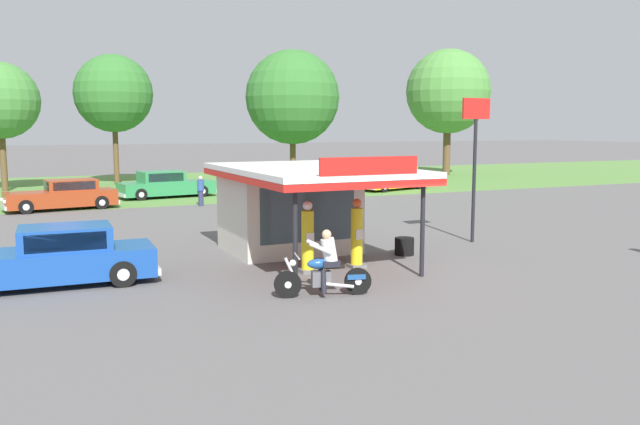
{
  "coord_description": "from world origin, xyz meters",
  "views": [
    {
      "loc": [
        -9.2,
        -14.56,
        3.91
      ],
      "look_at": [
        -1.2,
        2.88,
        1.4
      ],
      "focal_mm": 36.19,
      "sensor_mm": 36.0,
      "label": 1
    }
  ],
  "objects_px": {
    "parked_car_back_row_far_right": "(320,186)",
    "parked_car_back_row_centre": "(166,185)",
    "gas_pump_nearside": "(308,240)",
    "roadside_pole_sign": "(475,145)",
    "motorcycle_with_rider": "(325,269)",
    "gas_pump_offside": "(357,236)",
    "bystander_standing_back_lot": "(201,190)",
    "featured_classic_sedan": "(48,259)",
    "spare_tire_stack": "(404,246)",
    "parked_car_back_row_centre_left": "(393,179)",
    "parked_car_second_row_spare": "(63,196)"
  },
  "relations": [
    {
      "from": "parked_car_second_row_spare",
      "to": "bystander_standing_back_lot",
      "type": "relative_size",
      "value": 3.5
    },
    {
      "from": "featured_classic_sedan",
      "to": "gas_pump_offside",
      "type": "bearing_deg",
      "value": -9.29
    },
    {
      "from": "featured_classic_sedan",
      "to": "spare_tire_stack",
      "type": "relative_size",
      "value": 9.23
    },
    {
      "from": "gas_pump_nearside",
      "to": "bystander_standing_back_lot",
      "type": "relative_size",
      "value": 1.29
    },
    {
      "from": "gas_pump_offside",
      "to": "featured_classic_sedan",
      "type": "height_order",
      "value": "gas_pump_offside"
    },
    {
      "from": "roadside_pole_sign",
      "to": "spare_tire_stack",
      "type": "height_order",
      "value": "roadside_pole_sign"
    },
    {
      "from": "parked_car_second_row_spare",
      "to": "bystander_standing_back_lot",
      "type": "distance_m",
      "value": 6.55
    },
    {
      "from": "motorcycle_with_rider",
      "to": "parked_car_back_row_centre",
      "type": "xyz_separation_m",
      "value": [
        1.0,
        23.55,
        0.04
      ]
    },
    {
      "from": "parked_car_back_row_centre_left",
      "to": "parked_car_back_row_centre",
      "type": "distance_m",
      "value": 14.26
    },
    {
      "from": "gas_pump_nearside",
      "to": "roadside_pole_sign",
      "type": "relative_size",
      "value": 0.4
    },
    {
      "from": "gas_pump_offside",
      "to": "spare_tire_stack",
      "type": "distance_m",
      "value": 2.51
    },
    {
      "from": "motorcycle_with_rider",
      "to": "parked_car_second_row_spare",
      "type": "bearing_deg",
      "value": 103.02
    },
    {
      "from": "parked_car_back_row_centre_left",
      "to": "spare_tire_stack",
      "type": "xyz_separation_m",
      "value": [
        -10.84,
        -18.68,
        -0.41
      ]
    },
    {
      "from": "spare_tire_stack",
      "to": "roadside_pole_sign",
      "type": "bearing_deg",
      "value": 16.39
    },
    {
      "from": "featured_classic_sedan",
      "to": "bystander_standing_back_lot",
      "type": "distance_m",
      "value": 16.75
    },
    {
      "from": "parked_car_back_row_centre",
      "to": "spare_tire_stack",
      "type": "bearing_deg",
      "value": -80.52
    },
    {
      "from": "gas_pump_nearside",
      "to": "parked_car_back_row_far_right",
      "type": "bearing_deg",
      "value": 64.43
    },
    {
      "from": "parked_car_back_row_far_right",
      "to": "bystander_standing_back_lot",
      "type": "bearing_deg",
      "value": -169.53
    },
    {
      "from": "parked_car_second_row_spare",
      "to": "parked_car_back_row_centre",
      "type": "height_order",
      "value": "parked_car_back_row_centre"
    },
    {
      "from": "parked_car_back_row_centre_left",
      "to": "parked_car_second_row_spare",
      "type": "xyz_separation_m",
      "value": [
        -19.82,
        -2.17,
        -0.0
      ]
    },
    {
      "from": "gas_pump_nearside",
      "to": "featured_classic_sedan",
      "type": "bearing_deg",
      "value": 168.59
    },
    {
      "from": "parked_car_back_row_centre",
      "to": "bystander_standing_back_lot",
      "type": "relative_size",
      "value": 3.68
    },
    {
      "from": "gas_pump_offside",
      "to": "featured_classic_sedan",
      "type": "xyz_separation_m",
      "value": [
        -7.97,
        1.3,
        -0.22
      ]
    },
    {
      "from": "gas_pump_nearside",
      "to": "bystander_standing_back_lot",
      "type": "distance_m",
      "value": 16.25
    },
    {
      "from": "gas_pump_nearside",
      "to": "motorcycle_with_rider",
      "type": "distance_m",
      "value": 2.55
    },
    {
      "from": "parked_car_back_row_centre",
      "to": "bystander_standing_back_lot",
      "type": "xyz_separation_m",
      "value": [
        0.8,
        -4.89,
        0.11
      ]
    },
    {
      "from": "spare_tire_stack",
      "to": "gas_pump_nearside",
      "type": "bearing_deg",
      "value": -164.78
    },
    {
      "from": "featured_classic_sedan",
      "to": "roadside_pole_sign",
      "type": "distance_m",
      "value": 13.85
    },
    {
      "from": "gas_pump_offside",
      "to": "parked_car_back_row_far_right",
      "type": "bearing_deg",
      "value": 68.57
    },
    {
      "from": "roadside_pole_sign",
      "to": "featured_classic_sedan",
      "type": "bearing_deg",
      "value": -177.03
    },
    {
      "from": "featured_classic_sedan",
      "to": "parked_car_back_row_far_right",
      "type": "bearing_deg",
      "value": 47.54
    },
    {
      "from": "spare_tire_stack",
      "to": "bystander_standing_back_lot",
      "type": "bearing_deg",
      "value": 99.55
    },
    {
      "from": "motorcycle_with_rider",
      "to": "roadside_pole_sign",
      "type": "relative_size",
      "value": 0.46
    },
    {
      "from": "gas_pump_nearside",
      "to": "gas_pump_offside",
      "type": "relative_size",
      "value": 1.0
    },
    {
      "from": "featured_classic_sedan",
      "to": "parked_car_back_row_centre_left",
      "type": "distance_m",
      "value": 27.94
    },
    {
      "from": "gas_pump_nearside",
      "to": "gas_pump_offside",
      "type": "distance_m",
      "value": 1.51
    },
    {
      "from": "parked_car_second_row_spare",
      "to": "roadside_pole_sign",
      "type": "xyz_separation_m",
      "value": [
        12.36,
        -15.52,
        2.67
      ]
    },
    {
      "from": "gas_pump_nearside",
      "to": "spare_tire_stack",
      "type": "relative_size",
      "value": 3.28
    },
    {
      "from": "bystander_standing_back_lot",
      "to": "spare_tire_stack",
      "type": "distance_m",
      "value": 15.42
    },
    {
      "from": "parked_car_back_row_far_right",
      "to": "gas_pump_offside",
      "type": "bearing_deg",
      "value": -111.43
    },
    {
      "from": "motorcycle_with_rider",
      "to": "roadside_pole_sign",
      "type": "height_order",
      "value": "roadside_pole_sign"
    },
    {
      "from": "gas_pump_nearside",
      "to": "roadside_pole_sign",
      "type": "xyz_separation_m",
      "value": [
        7.11,
        2.01,
        2.45
      ]
    },
    {
      "from": "parked_car_back_row_far_right",
      "to": "parked_car_back_row_centre",
      "type": "xyz_separation_m",
      "value": [
        -8.03,
        3.55,
        0.03
      ]
    },
    {
      "from": "gas_pump_offside",
      "to": "bystander_standing_back_lot",
      "type": "distance_m",
      "value": 16.22
    },
    {
      "from": "featured_classic_sedan",
      "to": "roadside_pole_sign",
      "type": "xyz_separation_m",
      "value": [
        13.57,
        0.7,
        2.67
      ]
    },
    {
      "from": "bystander_standing_back_lot",
      "to": "parked_car_back_row_far_right",
      "type": "bearing_deg",
      "value": 10.47
    },
    {
      "from": "motorcycle_with_rider",
      "to": "roadside_pole_sign",
      "type": "distance_m",
      "value": 9.33
    },
    {
      "from": "featured_classic_sedan",
      "to": "parked_car_back_row_centre",
      "type": "xyz_separation_m",
      "value": [
        6.83,
        19.8,
        0.01
      ]
    },
    {
      "from": "parked_car_back_row_centre",
      "to": "featured_classic_sedan",
      "type": "bearing_deg",
      "value": -109.05
    },
    {
      "from": "gas_pump_nearside",
      "to": "parked_car_second_row_spare",
      "type": "relative_size",
      "value": 0.37
    }
  ]
}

